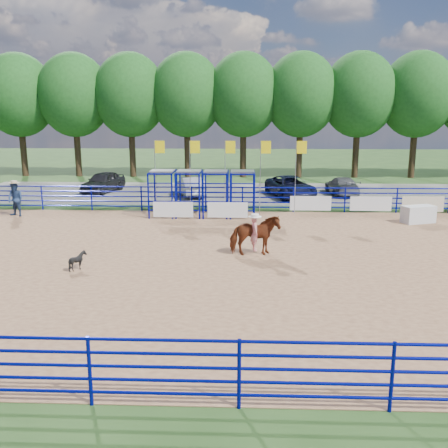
# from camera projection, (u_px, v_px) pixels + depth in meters

# --- Properties ---
(ground) EXTENTS (120.00, 120.00, 0.00)m
(ground) POSITION_uv_depth(u_px,v_px,m) (241.00, 262.00, 19.79)
(ground) COLOR #2F4F1F
(ground) RESTS_ON ground
(arena_dirt) EXTENTS (30.00, 20.00, 0.02)m
(arena_dirt) POSITION_uv_depth(u_px,v_px,m) (241.00, 261.00, 19.79)
(arena_dirt) COLOR #A47652
(arena_dirt) RESTS_ON ground
(gravel_strip) EXTENTS (40.00, 10.00, 0.01)m
(gravel_strip) POSITION_uv_depth(u_px,v_px,m) (243.00, 193.00, 36.35)
(gravel_strip) COLOR slate
(gravel_strip) RESTS_ON ground
(announcer_table) EXTENTS (1.87, 1.32, 0.91)m
(announcer_table) POSITION_uv_depth(u_px,v_px,m) (418.00, 214.00, 26.50)
(announcer_table) COLOR silver
(announcer_table) RESTS_ON arena_dirt
(horse_and_rider) EXTENTS (2.11, 1.19, 2.45)m
(horse_and_rider) POSITION_uv_depth(u_px,v_px,m) (255.00, 233.00, 20.42)
(horse_and_rider) COLOR maroon
(horse_and_rider) RESTS_ON arena_dirt
(calf) EXTENTS (0.75, 0.69, 0.71)m
(calf) POSITION_uv_depth(u_px,v_px,m) (78.00, 261.00, 18.66)
(calf) COLOR black
(calf) RESTS_ON arena_dirt
(spectator_cowboy) EXTENTS (1.12, 0.99, 1.99)m
(spectator_cowboy) POSITION_uv_depth(u_px,v_px,m) (15.00, 199.00, 28.02)
(spectator_cowboy) COLOR navy
(spectator_cowboy) RESTS_ON arena_dirt
(car_a) EXTENTS (2.77, 4.69, 1.50)m
(car_a) POSITION_uv_depth(u_px,v_px,m) (103.00, 182.00, 36.51)
(car_a) COLOR black
(car_a) RESTS_ON gravel_strip
(car_b) EXTENTS (2.50, 4.35, 1.36)m
(car_b) POSITION_uv_depth(u_px,v_px,m) (191.00, 186.00, 34.86)
(car_b) COLOR gray
(car_b) RESTS_ON gravel_strip
(car_c) EXTENTS (3.63, 5.58, 1.43)m
(car_c) POSITION_uv_depth(u_px,v_px,m) (291.00, 187.00, 34.41)
(car_c) COLOR #141732
(car_c) RESTS_ON gravel_strip
(car_d) EXTENTS (1.94, 4.39, 1.25)m
(car_d) POSITION_uv_depth(u_px,v_px,m) (342.00, 186.00, 35.45)
(car_d) COLOR #5F5F62
(car_d) RESTS_ON gravel_strip
(perimeter_fence) EXTENTS (30.10, 20.10, 1.50)m
(perimeter_fence) POSITION_uv_depth(u_px,v_px,m) (242.00, 243.00, 19.63)
(perimeter_fence) COLOR #060C90
(perimeter_fence) RESTS_ON ground
(chute_assembly) EXTENTS (19.32, 2.41, 4.20)m
(chute_assembly) POSITION_uv_depth(u_px,v_px,m) (209.00, 194.00, 28.20)
(chute_assembly) COLOR #060C90
(chute_assembly) RESTS_ON ground
(treeline) EXTENTS (56.40, 6.40, 11.24)m
(treeline) POSITION_uv_depth(u_px,v_px,m) (244.00, 91.00, 43.45)
(treeline) COLOR #3F2B19
(treeline) RESTS_ON ground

